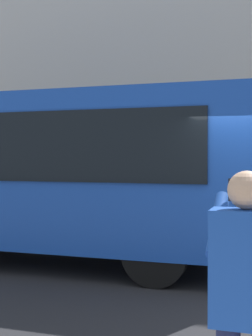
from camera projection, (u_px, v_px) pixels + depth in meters
The scene contains 2 objects.
red_bus at pixel (16, 170), 9.06m from camera, with size 9.05×2.54×3.08m.
pedestrian_photographer at pixel (247, 296), 2.70m from camera, with size 0.53×0.52×1.70m.
Camera 1 is at (-0.03, 7.29, 1.92)m, focal length 51.04 mm.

